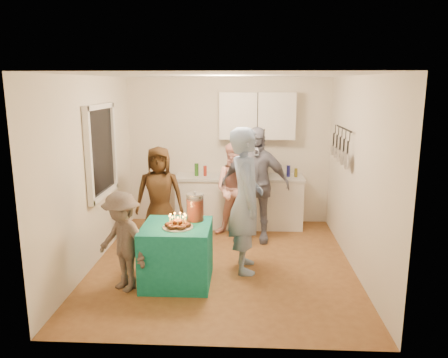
{
  "coord_description": "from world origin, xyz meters",
  "views": [
    {
      "loc": [
        0.32,
        -5.77,
        2.5
      ],
      "look_at": [
        0.0,
        0.35,
        1.15
      ],
      "focal_mm": 35.0,
      "sensor_mm": 36.0,
      "label": 1
    }
  ],
  "objects_px": {
    "woman_back_right": "(255,185)",
    "child_near_left": "(122,242)",
    "counter": "(239,202)",
    "man_birthday": "(246,200)",
    "woman_back_left": "(160,195)",
    "woman_back_center": "(237,190)",
    "party_table": "(177,254)",
    "microwave": "(251,167)",
    "punch_jar": "(195,208)"
  },
  "relations": [
    {
      "from": "counter",
      "to": "woman_back_left",
      "type": "bearing_deg",
      "value": -146.62
    },
    {
      "from": "man_birthday",
      "to": "child_near_left",
      "type": "relative_size",
      "value": 1.57
    },
    {
      "from": "man_birthday",
      "to": "woman_back_right",
      "type": "height_order",
      "value": "man_birthday"
    },
    {
      "from": "counter",
      "to": "child_near_left",
      "type": "distance_m",
      "value": 2.89
    },
    {
      "from": "counter",
      "to": "man_birthday",
      "type": "distance_m",
      "value": 1.95
    },
    {
      "from": "counter",
      "to": "child_near_left",
      "type": "height_order",
      "value": "child_near_left"
    },
    {
      "from": "woman_back_right",
      "to": "child_near_left",
      "type": "distance_m",
      "value": 2.47
    },
    {
      "from": "counter",
      "to": "woman_back_right",
      "type": "height_order",
      "value": "woman_back_right"
    },
    {
      "from": "counter",
      "to": "woman_back_right",
      "type": "distance_m",
      "value": 0.91
    },
    {
      "from": "microwave",
      "to": "party_table",
      "type": "bearing_deg",
      "value": -103.02
    },
    {
      "from": "woman_back_center",
      "to": "punch_jar",
      "type": "bearing_deg",
      "value": -98.17
    },
    {
      "from": "child_near_left",
      "to": "party_table",
      "type": "bearing_deg",
      "value": 55.68
    },
    {
      "from": "counter",
      "to": "man_birthday",
      "type": "relative_size",
      "value": 1.13
    },
    {
      "from": "woman_back_right",
      "to": "child_near_left",
      "type": "bearing_deg",
      "value": -129.08
    },
    {
      "from": "counter",
      "to": "child_near_left",
      "type": "relative_size",
      "value": 1.77
    },
    {
      "from": "man_birthday",
      "to": "woman_back_center",
      "type": "distance_m",
      "value": 1.36
    },
    {
      "from": "counter",
      "to": "woman_back_right",
      "type": "xyz_separation_m",
      "value": [
        0.26,
        -0.72,
        0.49
      ]
    },
    {
      "from": "woman_back_left",
      "to": "child_near_left",
      "type": "bearing_deg",
      "value": -99.83
    },
    {
      "from": "counter",
      "to": "woman_back_left",
      "type": "relative_size",
      "value": 1.43
    },
    {
      "from": "woman_back_center",
      "to": "child_near_left",
      "type": "height_order",
      "value": "woman_back_center"
    },
    {
      "from": "woman_back_center",
      "to": "party_table",
      "type": "bearing_deg",
      "value": -102.27
    },
    {
      "from": "microwave",
      "to": "party_table",
      "type": "distance_m",
      "value": 2.59
    },
    {
      "from": "man_birthday",
      "to": "punch_jar",
      "type": "bearing_deg",
      "value": 103.87
    },
    {
      "from": "man_birthday",
      "to": "child_near_left",
      "type": "height_order",
      "value": "man_birthday"
    },
    {
      "from": "party_table",
      "to": "woman_back_right",
      "type": "xyz_separation_m",
      "value": [
        1.01,
        1.59,
        0.54
      ]
    },
    {
      "from": "woman_back_left",
      "to": "child_near_left",
      "type": "xyz_separation_m",
      "value": [
        -0.12,
        -1.71,
        -0.15
      ]
    },
    {
      "from": "woman_back_left",
      "to": "party_table",
      "type": "bearing_deg",
      "value": -76.98
    },
    {
      "from": "counter",
      "to": "party_table",
      "type": "distance_m",
      "value": 2.43
    },
    {
      "from": "counter",
      "to": "man_birthday",
      "type": "bearing_deg",
      "value": -86.44
    },
    {
      "from": "party_table",
      "to": "woman_back_left",
      "type": "bearing_deg",
      "value": 108.81
    },
    {
      "from": "man_birthday",
      "to": "woman_back_left",
      "type": "height_order",
      "value": "man_birthday"
    },
    {
      "from": "punch_jar",
      "to": "woman_back_center",
      "type": "xyz_separation_m",
      "value": [
        0.51,
        1.57,
        -0.14
      ]
    },
    {
      "from": "counter",
      "to": "woman_back_center",
      "type": "bearing_deg",
      "value": -93.16
    },
    {
      "from": "woman_back_left",
      "to": "woman_back_center",
      "type": "xyz_separation_m",
      "value": [
        1.22,
        0.3,
        0.02
      ]
    },
    {
      "from": "counter",
      "to": "man_birthday",
      "type": "height_order",
      "value": "man_birthday"
    },
    {
      "from": "woman_back_left",
      "to": "woman_back_center",
      "type": "bearing_deg",
      "value": 8.01
    },
    {
      "from": "party_table",
      "to": "woman_back_right",
      "type": "relative_size",
      "value": 0.46
    },
    {
      "from": "microwave",
      "to": "child_near_left",
      "type": "relative_size",
      "value": 0.45
    },
    {
      "from": "party_table",
      "to": "punch_jar",
      "type": "distance_m",
      "value": 0.63
    },
    {
      "from": "man_birthday",
      "to": "woman_back_left",
      "type": "xyz_separation_m",
      "value": [
        -1.37,
        1.04,
        -0.21
      ]
    },
    {
      "from": "microwave",
      "to": "woman_back_right",
      "type": "bearing_deg",
      "value": -75.95
    },
    {
      "from": "man_birthday",
      "to": "woman_back_left",
      "type": "distance_m",
      "value": 1.73
    },
    {
      "from": "woman_back_center",
      "to": "child_near_left",
      "type": "bearing_deg",
      "value": -114.02
    },
    {
      "from": "counter",
      "to": "microwave",
      "type": "relative_size",
      "value": 3.91
    },
    {
      "from": "microwave",
      "to": "woman_back_center",
      "type": "height_order",
      "value": "woman_back_center"
    },
    {
      "from": "woman_back_right",
      "to": "child_near_left",
      "type": "height_order",
      "value": "woman_back_right"
    },
    {
      "from": "microwave",
      "to": "woman_back_center",
      "type": "bearing_deg",
      "value": -104.43
    },
    {
      "from": "punch_jar",
      "to": "man_birthday",
      "type": "xyz_separation_m",
      "value": [
        0.65,
        0.23,
        0.05
      ]
    },
    {
      "from": "counter",
      "to": "punch_jar",
      "type": "height_order",
      "value": "punch_jar"
    },
    {
      "from": "party_table",
      "to": "child_near_left",
      "type": "relative_size",
      "value": 0.69
    }
  ]
}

